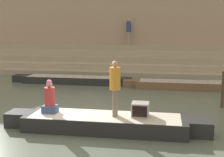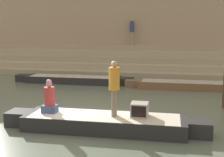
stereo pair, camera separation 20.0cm
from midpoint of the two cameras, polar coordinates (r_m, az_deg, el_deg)
ground_plane at (r=10.44m, az=-6.38°, el=-7.33°), size 120.00×120.00×0.00m
ghat_steps at (r=20.42m, az=2.30°, el=2.96°), size 36.00×3.95×1.74m
back_wall at (r=22.32m, az=3.16°, el=12.38°), size 34.20×1.28×8.21m
rowboat_main at (r=9.25m, az=-0.78°, el=-8.01°), size 6.06×1.43×0.44m
person_standing at (r=8.94m, az=1.05°, el=-1.11°), size 0.31×0.31×1.61m
person_rowing at (r=9.59m, az=-10.78°, el=-3.73°), size 0.44×0.35×1.02m
tv_set at (r=9.13m, az=5.67°, el=-5.66°), size 0.50×0.49×0.40m
moored_boat_shore at (r=15.52m, az=13.80°, el=-1.14°), size 5.94×1.16×0.36m
moored_boat_distant at (r=16.77m, az=-6.71°, el=-0.13°), size 6.45×1.16×0.36m
mooring_post at (r=12.30m, az=20.31°, el=-1.99°), size 0.13×0.13×1.36m
person_on_steps at (r=21.26m, az=3.95°, el=8.92°), size 0.32×0.32×1.73m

